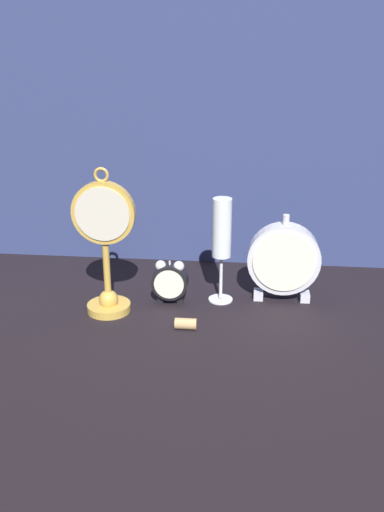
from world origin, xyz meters
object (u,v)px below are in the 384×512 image
at_px(wine_cork, 187,324).
at_px(mantel_clock_silver, 284,260).
at_px(pocket_watch_on_stand, 105,249).
at_px(alarm_clock_twin_bell, 170,280).
at_px(champagne_flute, 222,236).

bearing_deg(wine_cork, mantel_clock_silver, 39.00).
xyz_separation_m(pocket_watch_on_stand, mantel_clock_silver, (0.36, 0.09, -0.05)).
xyz_separation_m(alarm_clock_twin_bell, champagne_flute, (0.11, 0.03, 0.09)).
bearing_deg(wine_cork, pocket_watch_on_stand, 160.37).
bearing_deg(champagne_flute, mantel_clock_silver, 6.79).
relative_size(alarm_clock_twin_bell, mantel_clock_silver, 0.51).
distance_m(mantel_clock_silver, champagne_flute, 0.14).
bearing_deg(mantel_clock_silver, champagne_flute, -173.21).
bearing_deg(wine_cork, champagne_flute, 67.26).
height_order(alarm_clock_twin_bell, wine_cork, alarm_clock_twin_bell).
bearing_deg(pocket_watch_on_stand, mantel_clock_silver, 14.35).
relative_size(pocket_watch_on_stand, mantel_clock_silver, 1.58).
height_order(pocket_watch_on_stand, wine_cork, pocket_watch_on_stand).
distance_m(alarm_clock_twin_bell, wine_cork, 0.13).
relative_size(pocket_watch_on_stand, champagne_flute, 1.33).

